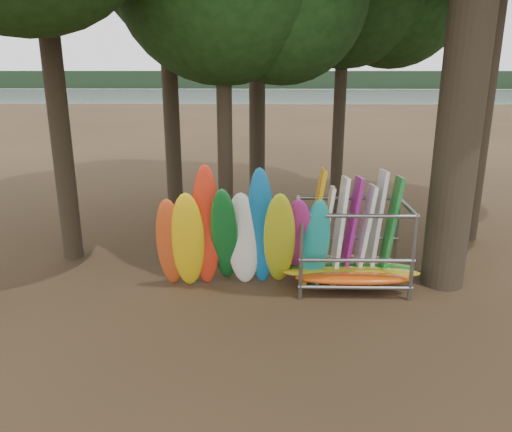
{
  "coord_description": "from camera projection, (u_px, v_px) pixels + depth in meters",
  "views": [
    {
      "loc": [
        -0.08,
        -10.54,
        5.02
      ],
      "look_at": [
        -0.39,
        1.5,
        1.4
      ],
      "focal_mm": 35.0,
      "sensor_mm": 36.0,
      "label": 1
    }
  ],
  "objects": [
    {
      "name": "ground",
      "position": [
        271.0,
        293.0,
        11.54
      ],
      "size": [
        120.0,
        120.0,
        0.0
      ],
      "primitive_type": "plane",
      "color": "#47331E",
      "rests_on": "ground"
    },
    {
      "name": "lake",
      "position": [
        269.0,
        104.0,
        68.98
      ],
      "size": [
        160.0,
        160.0,
        0.0
      ],
      "primitive_type": "plane",
      "color": "gray",
      "rests_on": "ground"
    },
    {
      "name": "far_shore",
      "position": [
        269.0,
        80.0,
        116.26
      ],
      "size": [
        160.0,
        4.0,
        4.0
      ],
      "primitive_type": "cube",
      "color": "black",
      "rests_on": "ground"
    },
    {
      "name": "kayak_row",
      "position": [
        243.0,
        239.0,
        11.2
      ],
      "size": [
        4.0,
        2.16,
        3.23
      ],
      "color": "#D74E1E",
      "rests_on": "ground"
    },
    {
      "name": "storage_rack",
      "position": [
        351.0,
        248.0,
        11.64
      ],
      "size": [
        3.22,
        1.62,
        2.82
      ],
      "color": "slate",
      "rests_on": "ground"
    }
  ]
}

